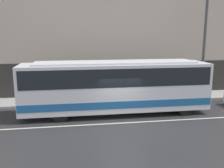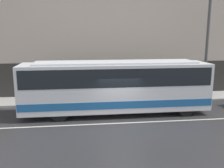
% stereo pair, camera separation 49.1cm
% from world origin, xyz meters
% --- Properties ---
extents(ground_plane, '(60.00, 60.00, 0.00)m').
position_xyz_m(ground_plane, '(0.00, 0.00, 0.00)').
color(ground_plane, '#2D2D30').
extents(sidewalk, '(60.00, 2.55, 0.13)m').
position_xyz_m(sidewalk, '(0.00, 5.27, 0.07)').
color(sidewalk, '#A09E99').
rests_on(sidewalk, ground_plane).
extents(building_facade, '(60.00, 0.35, 12.18)m').
position_xyz_m(building_facade, '(0.00, 6.69, 5.88)').
color(building_facade, '#B7A899').
rests_on(building_facade, ground_plane).
extents(lane_stripe, '(54.00, 0.14, 0.01)m').
position_xyz_m(lane_stripe, '(0.00, 0.00, 0.00)').
color(lane_stripe, beige).
rests_on(lane_stripe, ground_plane).
extents(transit_bus, '(11.76, 2.49, 3.37)m').
position_xyz_m(transit_bus, '(-0.05, 1.84, 1.90)').
color(transit_bus, silver).
rests_on(transit_bus, ground_plane).
extents(utility_pole_near, '(0.22, 0.22, 7.77)m').
position_xyz_m(utility_pole_near, '(7.43, 4.84, 4.02)').
color(utility_pole_near, '#4C4C4F').
rests_on(utility_pole_near, sidewalk).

